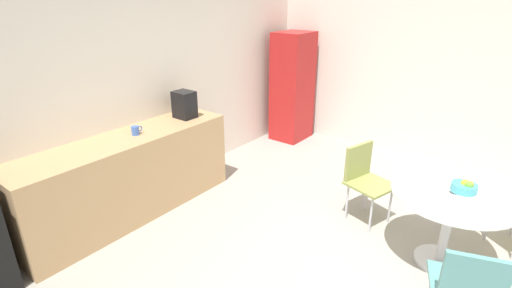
# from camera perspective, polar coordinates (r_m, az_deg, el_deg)

# --- Properties ---
(wall_back) EXTENTS (6.00, 0.10, 2.60)m
(wall_back) POSITION_cam_1_polar(r_m,az_deg,el_deg) (4.58, -17.10, 8.41)
(wall_back) COLOR silver
(wall_back) RESTS_ON ground_plane
(wall_side_right) EXTENTS (0.10, 6.00, 2.60)m
(wall_side_right) POSITION_cam_1_polar(r_m,az_deg,el_deg) (5.67, 30.88, 8.80)
(wall_side_right) COLOR silver
(wall_side_right) RESTS_ON ground_plane
(counter_block) EXTENTS (2.39, 0.60, 0.90)m
(counter_block) POSITION_cam_1_polar(r_m,az_deg,el_deg) (4.31, -18.55, -4.67)
(counter_block) COLOR tan
(counter_block) RESTS_ON ground_plane
(locker_cabinet) EXTENTS (0.60, 0.50, 1.73)m
(locker_cabinet) POSITION_cam_1_polar(r_m,az_deg,el_deg) (6.20, 5.52, 8.55)
(locker_cabinet) COLOR #B21E1E
(locker_cabinet) RESTS_ON ground_plane
(round_table) EXTENTS (1.02, 1.02, 0.72)m
(round_table) POSITION_cam_1_polar(r_m,az_deg,el_deg) (3.71, 27.35, -8.54)
(round_table) COLOR silver
(round_table) RESTS_ON ground_plane
(chair_olive) EXTENTS (0.52, 0.52, 0.83)m
(chair_olive) POSITION_cam_1_polar(r_m,az_deg,el_deg) (4.15, 16.01, -4.36)
(chair_olive) COLOR silver
(chair_olive) RESTS_ON ground_plane
(chair_teal) EXTENTS (0.53, 0.53, 0.83)m
(chair_teal) POSITION_cam_1_polar(r_m,az_deg,el_deg) (2.97, 29.28, -18.28)
(chair_teal) COLOR silver
(chair_teal) RESTS_ON ground_plane
(fruit_bowl) EXTENTS (0.21, 0.21, 0.11)m
(fruit_bowl) POSITION_cam_1_polar(r_m,az_deg,el_deg) (3.68, 29.00, -5.66)
(fruit_bowl) COLOR teal
(fruit_bowl) RESTS_ON round_table
(mug_white) EXTENTS (0.13, 0.08, 0.09)m
(mug_white) POSITION_cam_1_polar(r_m,az_deg,el_deg) (4.17, -17.71, 1.96)
(mug_white) COLOR #3F66BF
(mug_white) RESTS_ON counter_block
(coffee_maker) EXTENTS (0.20, 0.24, 0.32)m
(coffee_maker) POSITION_cam_1_polar(r_m,az_deg,el_deg) (4.57, -10.75, 5.86)
(coffee_maker) COLOR black
(coffee_maker) RESTS_ON counter_block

